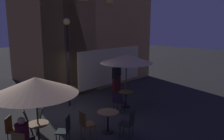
{
  "coord_description": "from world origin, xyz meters",
  "views": [
    {
      "loc": [
        -5.15,
        -7.85,
        3.7
      ],
      "look_at": [
        2.18,
        -0.97,
        1.7
      ],
      "focal_mm": 37.02,
      "sensor_mm": 36.0,
      "label": 1
    }
  ],
  "objects_px": {
    "cafe_table_1": "(126,96)",
    "patron_standing_1": "(118,76)",
    "patio_umbrella_1": "(126,59)",
    "menu_sandwich_board": "(33,120)",
    "patron_seated_0": "(23,135)",
    "cafe_table_2": "(108,117)",
    "cafe_chair_0": "(65,128)",
    "cafe_chair_4": "(85,122)",
    "cafe_table_0": "(38,130)",
    "cafe_chair_1": "(12,128)",
    "patron_standing_2": "(115,79)",
    "patio_umbrella_0": "(35,86)",
    "cafe_chair_5": "(129,121)",
    "street_lamp_near_corner": "(68,49)",
    "cafe_chair_3": "(118,101)"
  },
  "relations": [
    {
      "from": "cafe_table_1",
      "to": "patron_standing_1",
      "type": "bearing_deg",
      "value": 49.34
    },
    {
      "from": "patio_umbrella_1",
      "to": "menu_sandwich_board",
      "type": "bearing_deg",
      "value": 170.09
    },
    {
      "from": "cafe_table_1",
      "to": "patron_seated_0",
      "type": "distance_m",
      "value": 5.12
    },
    {
      "from": "cafe_table_2",
      "to": "cafe_chair_0",
      "type": "distance_m",
      "value": 1.58
    },
    {
      "from": "cafe_chair_0",
      "to": "patron_seated_0",
      "type": "distance_m",
      "value": 1.22
    },
    {
      "from": "cafe_table_1",
      "to": "patron_seated_0",
      "type": "relative_size",
      "value": 0.59
    },
    {
      "from": "cafe_chair_4",
      "to": "cafe_table_2",
      "type": "bearing_deg",
      "value": -0.0
    },
    {
      "from": "cafe_table_0",
      "to": "cafe_table_2",
      "type": "height_order",
      "value": "cafe_table_2"
    },
    {
      "from": "cafe_table_0",
      "to": "cafe_chair_4",
      "type": "xyz_separation_m",
      "value": [
        1.24,
        -0.76,
        0.09
      ]
    },
    {
      "from": "menu_sandwich_board",
      "to": "cafe_chair_1",
      "type": "bearing_deg",
      "value": -136.64
    },
    {
      "from": "cafe_table_2",
      "to": "patron_standing_2",
      "type": "relative_size",
      "value": 0.46
    },
    {
      "from": "patio_umbrella_0",
      "to": "patron_standing_1",
      "type": "xyz_separation_m",
      "value": [
        6.11,
        2.14,
        -1.04
      ]
    },
    {
      "from": "cafe_chair_4",
      "to": "patron_standing_2",
      "type": "bearing_deg",
      "value": 45.07
    },
    {
      "from": "menu_sandwich_board",
      "to": "cafe_table_1",
      "type": "xyz_separation_m",
      "value": [
        4.12,
        -0.72,
        0.04
      ]
    },
    {
      "from": "cafe_table_1",
      "to": "cafe_chair_4",
      "type": "bearing_deg",
      "value": -163.39
    },
    {
      "from": "cafe_chair_1",
      "to": "cafe_chair_5",
      "type": "bearing_deg",
      "value": 8.67
    },
    {
      "from": "patron_seated_0",
      "to": "cafe_chair_4",
      "type": "bearing_deg",
      "value": -41.12
    },
    {
      "from": "cafe_table_0",
      "to": "patron_standing_1",
      "type": "height_order",
      "value": "patron_standing_1"
    },
    {
      "from": "cafe_table_2",
      "to": "street_lamp_near_corner",
      "type": "bearing_deg",
      "value": 77.61
    },
    {
      "from": "cafe_chair_3",
      "to": "patron_standing_1",
      "type": "bearing_deg",
      "value": 25.48
    },
    {
      "from": "cafe_chair_1",
      "to": "patron_standing_2",
      "type": "xyz_separation_m",
      "value": [
        6.06,
        1.26,
        0.27
      ]
    },
    {
      "from": "patron_seated_0",
      "to": "cafe_table_1",
      "type": "bearing_deg",
      "value": -22.92
    },
    {
      "from": "cafe_table_0",
      "to": "cafe_chair_4",
      "type": "bearing_deg",
      "value": -31.36
    },
    {
      "from": "patron_standing_1",
      "to": "cafe_table_1",
      "type": "bearing_deg",
      "value": 27.28
    },
    {
      "from": "patron_standing_2",
      "to": "cafe_table_0",
      "type": "bearing_deg",
      "value": 112.47
    },
    {
      "from": "patio_umbrella_1",
      "to": "cafe_chair_5",
      "type": "height_order",
      "value": "patio_umbrella_1"
    },
    {
      "from": "cafe_table_1",
      "to": "cafe_chair_4",
      "type": "height_order",
      "value": "cafe_chair_4"
    },
    {
      "from": "cafe_table_0",
      "to": "cafe_chair_1",
      "type": "xyz_separation_m",
      "value": [
        -0.55,
        0.6,
        0.07
      ]
    },
    {
      "from": "patio_umbrella_1",
      "to": "patron_seated_0",
      "type": "relative_size",
      "value": 1.95
    },
    {
      "from": "cafe_table_0",
      "to": "cafe_chair_1",
      "type": "distance_m",
      "value": 0.82
    },
    {
      "from": "cafe_chair_4",
      "to": "cafe_table_0",
      "type": "bearing_deg",
      "value": 162.2
    },
    {
      "from": "menu_sandwich_board",
      "to": "cafe_chair_4",
      "type": "bearing_deg",
      "value": -38.11
    },
    {
      "from": "cafe_table_1",
      "to": "cafe_table_2",
      "type": "xyz_separation_m",
      "value": [
        -2.36,
        -1.16,
        0.05
      ]
    },
    {
      "from": "cafe_table_1",
      "to": "patron_standing_1",
      "type": "relative_size",
      "value": 0.43
    },
    {
      "from": "cafe_table_1",
      "to": "cafe_table_2",
      "type": "height_order",
      "value": "cafe_table_2"
    },
    {
      "from": "cafe_table_2",
      "to": "patron_seated_0",
      "type": "height_order",
      "value": "patron_seated_0"
    },
    {
      "from": "cafe_table_2",
      "to": "cafe_chair_3",
      "type": "height_order",
      "value": "cafe_chair_3"
    },
    {
      "from": "cafe_table_1",
      "to": "cafe_chair_4",
      "type": "xyz_separation_m",
      "value": [
        -3.2,
        -0.95,
        0.08
      ]
    },
    {
      "from": "cafe_chair_5",
      "to": "patron_standing_2",
      "type": "height_order",
      "value": "patron_standing_2"
    },
    {
      "from": "cafe_table_0",
      "to": "cafe_chair_5",
      "type": "distance_m",
      "value": 2.89
    },
    {
      "from": "cafe_table_2",
      "to": "patron_standing_1",
      "type": "distance_m",
      "value": 5.09
    },
    {
      "from": "cafe_chair_0",
      "to": "cafe_chair_3",
      "type": "distance_m",
      "value": 3.21
    },
    {
      "from": "patio_umbrella_0",
      "to": "patio_umbrella_1",
      "type": "xyz_separation_m",
      "value": [
        4.44,
        0.2,
        0.31
      ]
    },
    {
      "from": "patio_umbrella_0",
      "to": "patron_seated_0",
      "type": "xyz_separation_m",
      "value": [
        -0.64,
        -0.36,
        -1.2
      ]
    },
    {
      "from": "street_lamp_near_corner",
      "to": "menu_sandwich_board",
      "type": "bearing_deg",
      "value": -153.13
    },
    {
      "from": "cafe_table_1",
      "to": "patio_umbrella_1",
      "type": "relative_size",
      "value": 0.3
    },
    {
      "from": "cafe_chair_5",
      "to": "cafe_table_1",
      "type": "bearing_deg",
      "value": -66.79
    },
    {
      "from": "cafe_table_2",
      "to": "patio_umbrella_1",
      "type": "distance_m",
      "value": 3.11
    },
    {
      "from": "menu_sandwich_board",
      "to": "cafe_chair_5",
      "type": "xyz_separation_m",
      "value": [
        2.02,
        -2.62,
        0.09
      ]
    },
    {
      "from": "cafe_table_0",
      "to": "patron_standing_2",
      "type": "distance_m",
      "value": 5.82
    }
  ]
}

